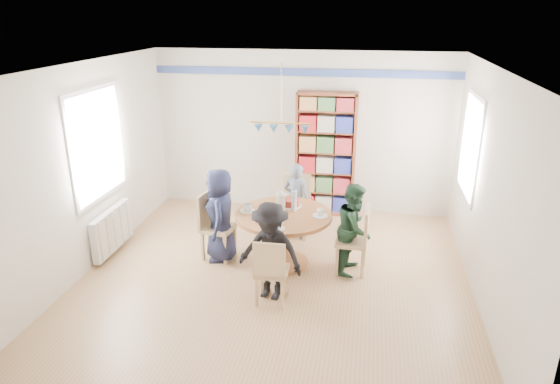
% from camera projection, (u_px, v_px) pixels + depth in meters
% --- Properties ---
extents(ground, '(5.00, 5.00, 0.00)m').
position_uv_depth(ground, '(275.00, 277.00, 6.55)').
color(ground, tan).
extents(room_shell, '(5.00, 5.00, 5.00)m').
position_uv_depth(room_shell, '(267.00, 138.00, 6.82)').
color(room_shell, white).
rests_on(room_shell, ground).
extents(radiator, '(0.12, 1.00, 0.60)m').
position_uv_depth(radiator, '(112.00, 230.00, 7.11)').
color(radiator, silver).
rests_on(radiator, ground).
extents(dining_table, '(1.30, 1.30, 0.75)m').
position_uv_depth(dining_table, '(283.00, 227.00, 6.71)').
color(dining_table, '#976331').
rests_on(dining_table, ground).
extents(chair_left, '(0.48, 0.48, 0.95)m').
position_uv_depth(chair_left, '(213.00, 222.00, 6.93)').
color(chair_left, '#D9B585').
rests_on(chair_left, ground).
extents(chair_right, '(0.43, 0.43, 0.92)m').
position_uv_depth(chair_right, '(358.00, 237.00, 6.52)').
color(chair_right, '#D9B585').
rests_on(chair_right, ground).
extents(chair_far, '(0.42, 0.42, 0.94)m').
position_uv_depth(chair_far, '(296.00, 202.00, 7.65)').
color(chair_far, '#D9B585').
rests_on(chair_far, ground).
extents(chair_near, '(0.38, 0.38, 0.85)m').
position_uv_depth(chair_near, '(271.00, 269.00, 5.81)').
color(chair_near, '#D9B585').
rests_on(chair_near, ground).
extents(person_left, '(0.55, 0.72, 1.32)m').
position_uv_depth(person_left, '(220.00, 215.00, 6.83)').
color(person_left, '#191D38').
rests_on(person_left, ground).
extents(person_right, '(0.56, 0.66, 1.22)m').
position_uv_depth(person_right, '(354.00, 229.00, 6.52)').
color(person_right, '#1B3725').
rests_on(person_right, ground).
extents(person_far, '(0.50, 0.40, 1.18)m').
position_uv_depth(person_far, '(297.00, 201.00, 7.53)').
color(person_far, gray).
rests_on(person_far, ground).
extents(person_near, '(0.88, 0.62, 1.23)m').
position_uv_depth(person_near, '(270.00, 251.00, 5.90)').
color(person_near, black).
rests_on(person_near, ground).
extents(bookshelf, '(0.98, 0.30, 2.07)m').
position_uv_depth(bookshelf, '(326.00, 156.00, 8.29)').
color(bookshelf, brown).
rests_on(bookshelf, ground).
extents(tableware, '(1.19, 1.19, 0.31)m').
position_uv_depth(tableware, '(282.00, 208.00, 6.64)').
color(tableware, white).
rests_on(tableware, dining_table).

